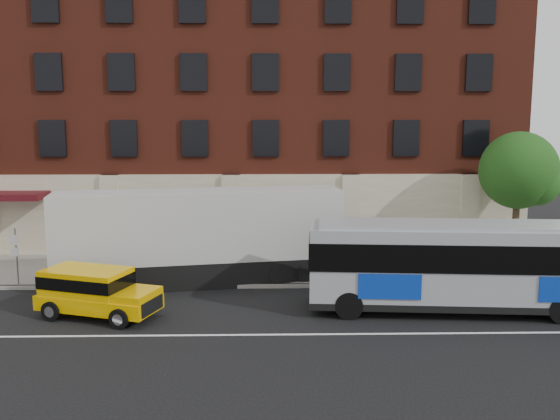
{
  "coord_description": "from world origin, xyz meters",
  "views": [
    {
      "loc": [
        1.81,
        -18.38,
        7.04
      ],
      "look_at": [
        2.32,
        5.5,
        3.34
      ],
      "focal_mm": 38.97,
      "sensor_mm": 36.0,
      "label": 1
    }
  ],
  "objects_px": {
    "city_bus": "(475,263)",
    "shipping_container": "(200,238)",
    "yellow_suv": "(93,290)",
    "street_tree": "(519,173)",
    "sign_pole": "(16,254)"
  },
  "relations": [
    {
      "from": "city_bus",
      "to": "yellow_suv",
      "type": "bearing_deg",
      "value": -178.93
    },
    {
      "from": "yellow_suv",
      "to": "shipping_container",
      "type": "bearing_deg",
      "value": 52.6
    },
    {
      "from": "street_tree",
      "to": "yellow_suv",
      "type": "height_order",
      "value": "street_tree"
    },
    {
      "from": "street_tree",
      "to": "shipping_container",
      "type": "relative_size",
      "value": 0.51
    },
    {
      "from": "yellow_suv",
      "to": "city_bus",
      "type": "bearing_deg",
      "value": 1.07
    },
    {
      "from": "sign_pole",
      "to": "yellow_suv",
      "type": "distance_m",
      "value": 5.57
    },
    {
      "from": "sign_pole",
      "to": "city_bus",
      "type": "height_order",
      "value": "city_bus"
    },
    {
      "from": "sign_pole",
      "to": "shipping_container",
      "type": "distance_m",
      "value": 7.52
    },
    {
      "from": "city_bus",
      "to": "shipping_container",
      "type": "bearing_deg",
      "value": 158.46
    },
    {
      "from": "street_tree",
      "to": "shipping_container",
      "type": "bearing_deg",
      "value": -169.56
    },
    {
      "from": "sign_pole",
      "to": "city_bus",
      "type": "relative_size",
      "value": 0.21
    },
    {
      "from": "city_bus",
      "to": "yellow_suv",
      "type": "xyz_separation_m",
      "value": [
        -13.6,
        -0.25,
        -0.82
      ]
    },
    {
      "from": "sign_pole",
      "to": "street_tree",
      "type": "xyz_separation_m",
      "value": [
        22.04,
        3.34,
        2.96
      ]
    },
    {
      "from": "street_tree",
      "to": "city_bus",
      "type": "height_order",
      "value": "street_tree"
    },
    {
      "from": "shipping_container",
      "to": "street_tree",
      "type": "bearing_deg",
      "value": 10.44
    }
  ]
}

